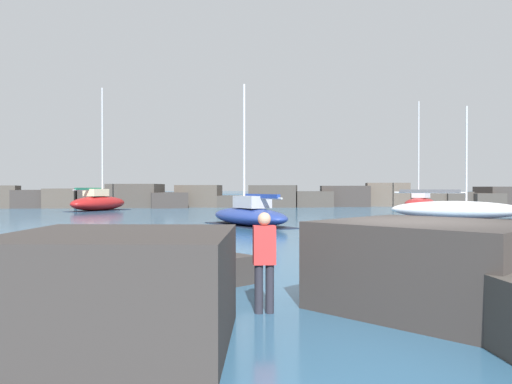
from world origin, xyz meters
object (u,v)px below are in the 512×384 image
Objects in this scene: sailboat_moored_2 at (98,202)px; person_on_rocks at (264,257)px; sailboat_moored_0 at (249,215)px; sailboat_moored_3 at (456,210)px; sailboat_moored_1 at (420,202)px.

person_on_rocks is at bearing -74.79° from sailboat_moored_2.
sailboat_moored_0 reaches higher than sailboat_moored_3.
sailboat_moored_3 is 5.01× the size of person_on_rocks.
sailboat_moored_1 is 6.21× the size of person_on_rocks.
sailboat_moored_0 is at bearing -57.99° from sailboat_moored_2.
sailboat_moored_0 is 4.70× the size of person_on_rocks.
sailboat_moored_1 reaches higher than sailboat_moored_3.
sailboat_moored_0 is 22.11m from sailboat_moored_2.
sailboat_moored_1 is at bearing -0.02° from sailboat_moored_2.
person_on_rocks is (-15.54, -23.04, 0.31)m from sailboat_moored_3.
sailboat_moored_1 is 15.05m from sailboat_moored_3.
sailboat_moored_0 is 14.66m from sailboat_moored_3.
sailboat_moored_1 is at bearing 62.35° from person_on_rocks.
sailboat_moored_3 is (14.02, 4.27, 0.03)m from sailboat_moored_0.
sailboat_moored_1 reaches higher than sailboat_moored_0.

